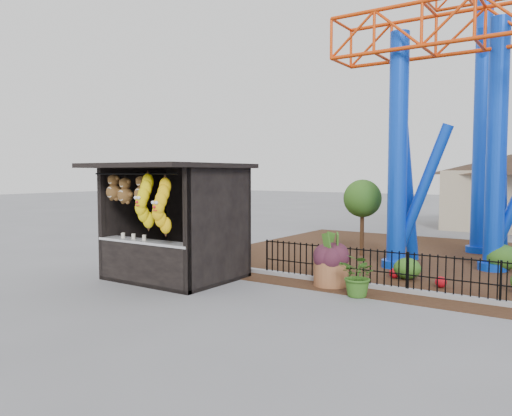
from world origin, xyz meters
The scene contains 8 objects.
ground centered at (0.00, 0.00, 0.00)m, with size 120.00×120.00×0.00m, color slate.
mulch_bed centered at (4.00, 8.00, 0.01)m, with size 18.00×12.00×0.02m, color #331E11.
curb centered at (4.00, 3.00, 0.06)m, with size 18.00×0.18×0.12m, color gray.
prize_booth centered at (-2.98, 0.92, 1.52)m, with size 3.50×3.40×3.12m.
picket_fence centered at (4.90, 3.00, 0.50)m, with size 12.20×0.06×1.00m, color black, non-canonical shape.
terracotta_planter centered at (0.93, 2.70, 0.32)m, with size 0.88×0.88×0.64m, color #965A36.
planter_foliage centered at (0.93, 2.70, 0.96)m, with size 0.70×0.70×0.64m, color #371622.
potted_plant centered at (1.97, 2.04, 0.50)m, with size 0.91×0.79×1.01m, color #1E4C16.
Camera 1 is at (6.39, -8.72, 2.86)m, focal length 35.00 mm.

